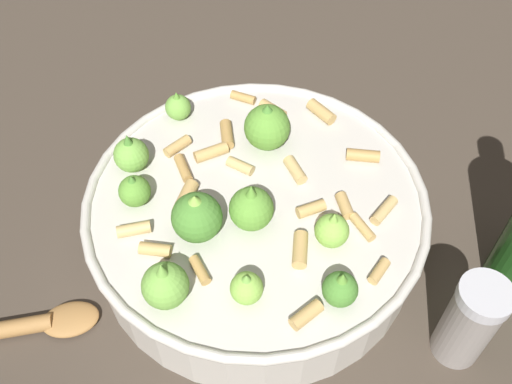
% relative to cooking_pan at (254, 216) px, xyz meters
% --- Properties ---
extents(ground_plane, '(2.40, 2.40, 0.00)m').
position_rel_cooking_pan_xyz_m(ground_plane, '(-0.00, -0.00, -0.04)').
color(ground_plane, '#42382D').
extents(cooking_pan, '(0.32, 0.32, 0.12)m').
position_rel_cooking_pan_xyz_m(cooking_pan, '(0.00, 0.00, 0.00)').
color(cooking_pan, beige).
rests_on(cooking_pan, ground).
extents(pepper_shaker, '(0.04, 0.04, 0.10)m').
position_rel_cooking_pan_xyz_m(pepper_shaker, '(-0.19, 0.09, 0.01)').
color(pepper_shaker, gray).
rests_on(pepper_shaker, ground).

